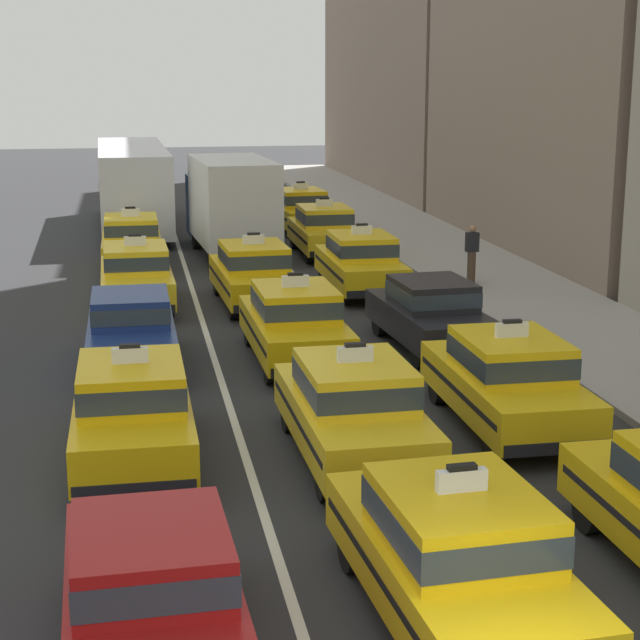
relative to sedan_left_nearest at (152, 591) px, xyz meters
name	(u,v)px	position (x,y,z in m)	size (l,w,h in m)	color
lane_stripe_left_center	(197,305)	(1.62, 17.38, -0.84)	(0.14, 80.00, 0.01)	silver
lane_stripe_center_right	(316,301)	(4.82, 17.38, -0.84)	(0.14, 80.00, 0.01)	silver
sidewalk_curb	(590,333)	(10.42, 12.38, -0.77)	(4.00, 90.00, 0.15)	#9E9993
sedan_left_nearest	(152,591)	(0.00, 0.00, 0.00)	(1.90, 4.36, 1.58)	black
taxi_left_second	(132,409)	(-0.14, 6.03, 0.03)	(1.83, 4.57, 1.96)	black
sedan_left_third	(131,327)	(-0.12, 11.67, 0.00)	(1.77, 4.31, 1.58)	black
taxi_left_fourth	(136,275)	(0.06, 17.41, 0.03)	(1.89, 4.59, 1.96)	black
taxi_left_fifth	(132,241)	(-0.02, 23.12, 0.03)	(1.83, 4.56, 1.96)	black
bus_left_sixth	(133,182)	(0.13, 31.76, 0.97)	(2.75, 11.25, 3.22)	black
taxi_center_nearest	(456,554)	(3.31, 0.21, 0.03)	(2.06, 4.65, 1.96)	black
taxi_center_second	(353,408)	(3.28, 5.48, 0.03)	(1.89, 4.59, 1.96)	black
taxi_center_third	(295,322)	(3.29, 11.40, 0.03)	(1.89, 4.59, 1.96)	black
taxi_center_fourth	(254,273)	(3.09, 17.11, 0.03)	(1.99, 4.63, 1.96)	black
box_truck_center_fifth	(230,202)	(3.26, 25.07, 0.93)	(2.61, 7.08, 3.27)	black
taxi_right_second	(507,379)	(6.22, 6.54, 0.03)	(1.83, 4.56, 1.96)	black
sedan_right_third	(431,312)	(6.43, 11.94, 0.00)	(2.02, 4.40, 1.58)	black
taxi_right_fourth	(361,262)	(6.23, 18.25, 0.03)	(1.82, 4.56, 1.96)	black
taxi_right_fifth	(324,229)	(6.34, 24.46, 0.03)	(1.83, 4.56, 1.96)	black
taxi_right_sixth	(300,209)	(6.40, 29.76, 0.03)	(2.12, 4.67, 1.96)	black
pedestrian_near_crosswalk	(472,253)	(9.49, 18.39, 0.14)	(0.36, 0.24, 1.65)	#473828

